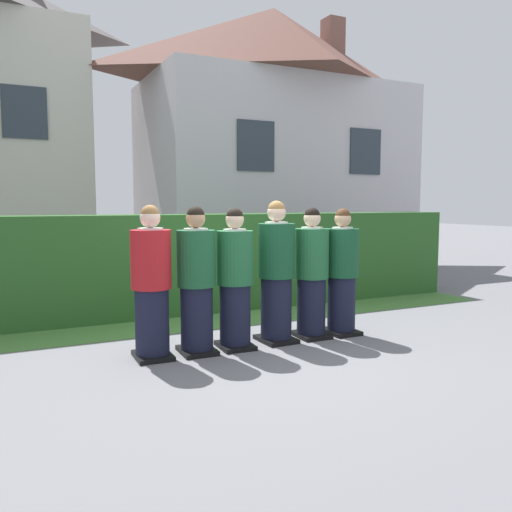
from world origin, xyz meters
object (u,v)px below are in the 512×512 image
(student_front_row_1, at_px, (196,284))
(student_front_row_4, at_px, (311,276))
(student_front_row_2, at_px, (235,282))
(student_front_row_3, at_px, (276,275))
(student_in_red_blazer, at_px, (151,286))
(student_front_row_5, at_px, (342,275))

(student_front_row_1, bearing_deg, student_front_row_4, 1.80)
(student_front_row_1, bearing_deg, student_front_row_2, 0.47)
(student_front_row_1, distance_m, student_front_row_3, 1.02)
(student_in_red_blazer, distance_m, student_front_row_2, 0.96)
(student_in_red_blazer, xyz_separation_m, student_front_row_3, (1.52, 0.02, 0.02))
(student_front_row_4, bearing_deg, student_front_row_1, -178.20)
(student_front_row_2, bearing_deg, student_in_red_blazer, 178.74)
(student_in_red_blazer, relative_size, student_front_row_4, 1.02)
(student_front_row_2, height_order, student_front_row_3, student_front_row_3)
(student_in_red_blazer, distance_m, student_front_row_4, 2.01)
(student_front_row_4, bearing_deg, student_front_row_5, -3.55)
(student_front_row_1, height_order, student_front_row_2, student_front_row_1)
(student_front_row_5, bearing_deg, student_front_row_2, -179.35)
(student_front_row_2, xyz_separation_m, student_front_row_3, (0.56, 0.04, 0.04))
(student_front_row_2, distance_m, student_front_row_3, 0.56)
(student_front_row_1, relative_size, student_front_row_4, 1.01)
(student_front_row_1, relative_size, student_front_row_3, 0.96)
(student_in_red_blazer, xyz_separation_m, student_front_row_4, (2.01, 0.02, -0.02))
(student_front_row_4, distance_m, student_front_row_5, 0.44)
(student_front_row_5, bearing_deg, student_front_row_3, 178.27)
(student_front_row_3, distance_m, student_front_row_5, 0.93)
(student_front_row_1, xyz_separation_m, student_front_row_5, (1.95, 0.02, -0.02))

